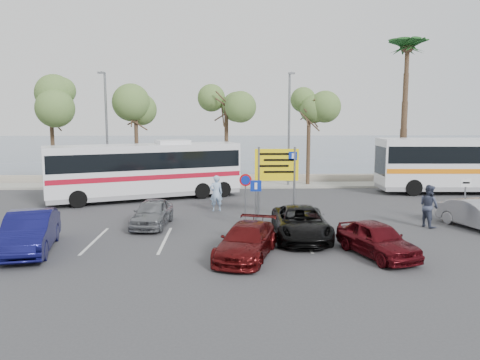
{
  "coord_description": "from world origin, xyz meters",
  "views": [
    {
      "loc": [
        -1.56,
        -20.03,
        5.11
      ],
      "look_at": [
        -0.85,
        3.0,
        1.97
      ],
      "focal_mm": 35.0,
      "sensor_mm": 36.0,
      "label": 1
    }
  ],
  "objects_px": {
    "car_silver_a": "(152,213)",
    "car_maroon": "(247,241)",
    "coach_bus_left": "(145,172)",
    "street_lamp_right": "(289,124)",
    "direction_sign": "(277,170)",
    "car_red": "(377,239)",
    "car_silver_b": "(479,215)",
    "street_lamp_left": "(106,124)",
    "pedestrian_far": "(429,206)",
    "coach_bus_right": "(474,166)",
    "suv_black": "(301,223)",
    "pedestrian_near": "(216,193)",
    "car_blue": "(30,232)"
  },
  "relations": [
    {
      "from": "direction_sign",
      "to": "car_silver_b",
      "type": "distance_m",
      "value": 9.55
    },
    {
      "from": "coach_bus_left",
      "to": "car_silver_a",
      "type": "height_order",
      "value": "coach_bus_left"
    },
    {
      "from": "car_silver_a",
      "to": "pedestrian_near",
      "type": "xyz_separation_m",
      "value": [
        2.92,
        3.5,
        0.34
      ]
    },
    {
      "from": "car_maroon",
      "to": "coach_bus_left",
      "type": "bearing_deg",
      "value": 131.86
    },
    {
      "from": "street_lamp_left",
      "to": "coach_bus_right",
      "type": "height_order",
      "value": "street_lamp_left"
    },
    {
      "from": "coach_bus_left",
      "to": "street_lamp_left",
      "type": "bearing_deg",
      "value": 125.9
    },
    {
      "from": "coach_bus_left",
      "to": "pedestrian_near",
      "type": "relative_size",
      "value": 6.02
    },
    {
      "from": "car_maroon",
      "to": "car_silver_b",
      "type": "height_order",
      "value": "car_silver_b"
    },
    {
      "from": "street_lamp_left",
      "to": "coach_bus_right",
      "type": "bearing_deg",
      "value": -6.89
    },
    {
      "from": "pedestrian_far",
      "to": "pedestrian_near",
      "type": "bearing_deg",
      "value": 48.67
    },
    {
      "from": "car_silver_a",
      "to": "car_maroon",
      "type": "height_order",
      "value": "car_silver_a"
    },
    {
      "from": "coach_bus_left",
      "to": "car_silver_b",
      "type": "height_order",
      "value": "coach_bus_left"
    },
    {
      "from": "car_silver_b",
      "to": "pedestrian_near",
      "type": "bearing_deg",
      "value": 141.62
    },
    {
      "from": "coach_bus_left",
      "to": "car_red",
      "type": "height_order",
      "value": "coach_bus_left"
    },
    {
      "from": "street_lamp_right",
      "to": "suv_black",
      "type": "relative_size",
      "value": 1.68
    },
    {
      "from": "pedestrian_near",
      "to": "pedestrian_far",
      "type": "height_order",
      "value": "pedestrian_far"
    },
    {
      "from": "car_silver_a",
      "to": "car_red",
      "type": "relative_size",
      "value": 0.98
    },
    {
      "from": "street_lamp_right",
      "to": "pedestrian_far",
      "type": "relative_size",
      "value": 4.04
    },
    {
      "from": "street_lamp_right",
      "to": "suv_black",
      "type": "distance_m",
      "value": 15.02
    },
    {
      "from": "car_blue",
      "to": "car_maroon",
      "type": "bearing_deg",
      "value": -18.28
    },
    {
      "from": "pedestrian_near",
      "to": "direction_sign",
      "type": "bearing_deg",
      "value": 136.67
    },
    {
      "from": "pedestrian_far",
      "to": "car_red",
      "type": "bearing_deg",
      "value": 119.85
    },
    {
      "from": "suv_black",
      "to": "direction_sign",
      "type": "bearing_deg",
      "value": 99.86
    },
    {
      "from": "car_maroon",
      "to": "street_lamp_left",
      "type": "bearing_deg",
      "value": 135.2
    },
    {
      "from": "suv_black",
      "to": "pedestrian_near",
      "type": "bearing_deg",
      "value": 123.61
    },
    {
      "from": "coach_bus_left",
      "to": "car_blue",
      "type": "bearing_deg",
      "value": -102.57
    },
    {
      "from": "car_red",
      "to": "suv_black",
      "type": "relative_size",
      "value": 0.79
    },
    {
      "from": "coach_bus_left",
      "to": "car_silver_b",
      "type": "xyz_separation_m",
      "value": [
        16.5,
        -8.14,
        -1.03
      ]
    },
    {
      "from": "street_lamp_right",
      "to": "direction_sign",
      "type": "distance_m",
      "value": 10.73
    },
    {
      "from": "direction_sign",
      "to": "car_red",
      "type": "relative_size",
      "value": 0.95
    },
    {
      "from": "car_blue",
      "to": "car_red",
      "type": "xyz_separation_m",
      "value": [
        12.99,
        -0.97,
        -0.12
      ]
    },
    {
      "from": "street_lamp_left",
      "to": "pedestrian_far",
      "type": "xyz_separation_m",
      "value": [
        17.86,
        -12.52,
        -3.61
      ]
    },
    {
      "from": "street_lamp_right",
      "to": "car_maroon",
      "type": "distance_m",
      "value": 17.89
    },
    {
      "from": "car_maroon",
      "to": "car_blue",
      "type": "bearing_deg",
      "value": -169.92
    },
    {
      "from": "direction_sign",
      "to": "pedestrian_near",
      "type": "xyz_separation_m",
      "value": [
        -3.09,
        1.8,
        -1.45
      ]
    },
    {
      "from": "street_lamp_right",
      "to": "car_silver_b",
      "type": "height_order",
      "value": "street_lamp_right"
    },
    {
      "from": "car_silver_a",
      "to": "car_maroon",
      "type": "relative_size",
      "value": 0.89
    },
    {
      "from": "coach_bus_right",
      "to": "car_silver_b",
      "type": "distance_m",
      "value": 11.2
    },
    {
      "from": "car_silver_b",
      "to": "pedestrian_far",
      "type": "distance_m",
      "value": 2.21
    },
    {
      "from": "street_lamp_left",
      "to": "car_red",
      "type": "height_order",
      "value": "street_lamp_left"
    },
    {
      "from": "pedestrian_near",
      "to": "pedestrian_far",
      "type": "bearing_deg",
      "value": 145.04
    },
    {
      "from": "direction_sign",
      "to": "car_blue",
      "type": "bearing_deg",
      "value": -150.21
    },
    {
      "from": "car_silver_a",
      "to": "coach_bus_left",
      "type": "bearing_deg",
      "value": 106.39
    },
    {
      "from": "coach_bus_left",
      "to": "car_red",
      "type": "distance_m",
      "value": 16.11
    },
    {
      "from": "car_red",
      "to": "pedestrian_far",
      "type": "height_order",
      "value": "pedestrian_far"
    },
    {
      "from": "coach_bus_right",
      "to": "car_silver_b",
      "type": "relative_size",
      "value": 3.15
    },
    {
      "from": "street_lamp_right",
      "to": "pedestrian_far",
      "type": "distance_m",
      "value": 13.91
    },
    {
      "from": "street_lamp_left",
      "to": "suv_black",
      "type": "distance_m",
      "value": 18.92
    },
    {
      "from": "street_lamp_left",
      "to": "car_red",
      "type": "relative_size",
      "value": 2.12
    },
    {
      "from": "coach_bus_right",
      "to": "suv_black",
      "type": "relative_size",
      "value": 2.64
    }
  ]
}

